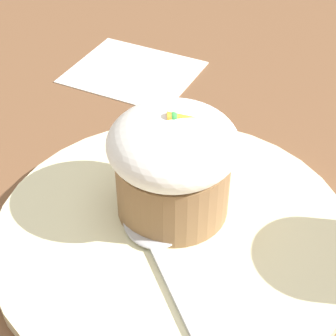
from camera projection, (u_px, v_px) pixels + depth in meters
name	position (u px, v px, depth m)	size (l,w,h in m)	color
ground_plane	(173.00, 238.00, 0.40)	(4.00, 4.00, 0.00)	brown
dessert_plate	(173.00, 232.00, 0.40)	(0.25, 0.25, 0.01)	beige
carrot_cake	(168.00, 163.00, 0.38)	(0.09, 0.09, 0.08)	olive
spoon	(158.00, 238.00, 0.38)	(0.06, 0.12, 0.01)	#B7B7BC
paper_napkin	(133.00, 72.00, 0.58)	(0.16, 0.15, 0.00)	white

